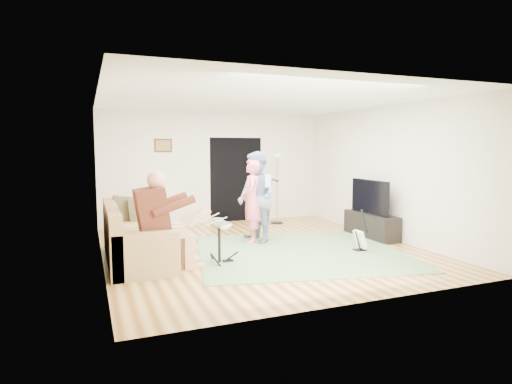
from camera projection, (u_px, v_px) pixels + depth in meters
The scene contains 19 objects.
floor at pixel (261, 249), 7.88m from camera, with size 6.00×6.00×0.00m, color brown.
walls at pixel (261, 176), 7.74m from camera, with size 5.50×6.00×2.70m, color silver, non-canonical shape.
ceiling at pixel (261, 100), 7.60m from camera, with size 6.00×6.00×0.00m, color white.
window_blinds at pixel (99, 167), 6.90m from camera, with size 2.05×2.05×0.00m, color brown.
doorway at pixel (236, 180), 10.74m from camera, with size 2.10×2.10×0.00m, color black.
picture_frame at pixel (163, 146), 9.99m from camera, with size 0.42×0.03×0.32m, color #3F2314.
area_rug at pixel (300, 252), 7.59m from camera, with size 3.55×3.23×0.02m, color #597D4C.
sofa at pixel (131, 242), 6.98m from camera, with size 0.96×2.32×0.94m.
drummer at pixel (166, 231), 6.52m from camera, with size 0.98×0.55×1.51m.
drum_kit at pixel (219, 244), 6.86m from camera, with size 0.38×0.68×0.70m.
singer at pixel (252, 201), 8.29m from camera, with size 0.60×0.39×1.65m, color #FF6E81.
microphone at pixel (261, 180), 8.32m from camera, with size 0.06×0.06×0.24m, color black, non-canonical shape.
guitarist at pixel (257, 197), 8.32m from camera, with size 0.87×0.68×1.78m, color #7485AA.
guitar_held at pixel (266, 180), 8.36m from camera, with size 0.12×0.60×0.26m, color silver, non-canonical shape.
guitar_spare at pixel (360, 239), 7.67m from camera, with size 0.27×0.24×0.76m.
torchiere_lamp at pixel (277, 176), 10.40m from camera, with size 0.31×0.31×1.71m.
dining_chair at pixel (143, 221), 9.02m from camera, with size 0.38×0.40×0.90m.
tv_cabinet at pixel (371, 225), 8.85m from camera, with size 0.40×1.40×0.50m, color black.
television at pixel (370, 197), 8.77m from camera, with size 0.06×1.16×0.70m, color black.
Camera 1 is at (-2.94, -7.15, 1.86)m, focal length 30.00 mm.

